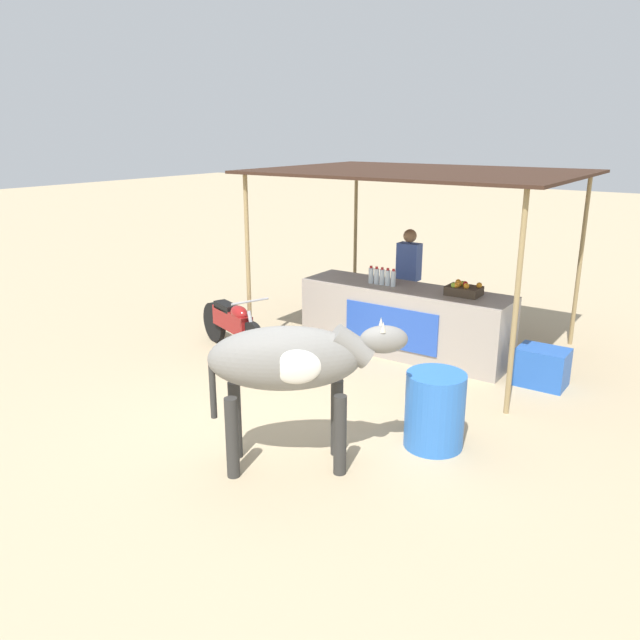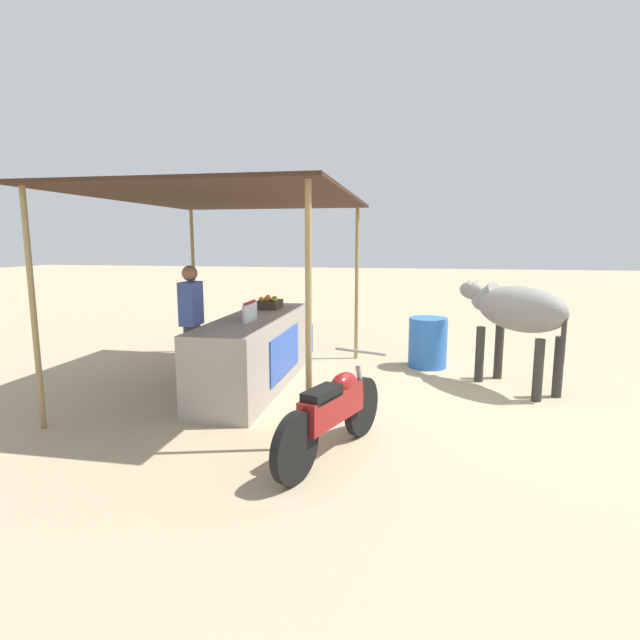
{
  "view_description": "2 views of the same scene",
  "coord_description": "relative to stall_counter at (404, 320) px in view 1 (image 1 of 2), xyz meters",
  "views": [
    {
      "loc": [
        3.81,
        -5.42,
        3.05
      ],
      "look_at": [
        -0.5,
        0.82,
        0.74
      ],
      "focal_mm": 35.0,
      "sensor_mm": 36.0,
      "label": 1
    },
    {
      "loc": [
        -6.29,
        0.11,
        1.96
      ],
      "look_at": [
        0.16,
        1.35,
        0.92
      ],
      "focal_mm": 28.0,
      "sensor_mm": 36.0,
      "label": 2
    }
  ],
  "objects": [
    {
      "name": "cooler_box",
      "position": [
        1.97,
        -0.1,
        -0.24
      ],
      "size": [
        0.6,
        0.44,
        0.48
      ],
      "primitive_type": "cube",
      "color": "blue",
      "rests_on": "ground"
    },
    {
      "name": "vendor_behind_counter",
      "position": [
        -0.34,
        0.75,
        0.37
      ],
      "size": [
        0.34,
        0.22,
        1.65
      ],
      "color": "#383842",
      "rests_on": "ground"
    },
    {
      "name": "ground_plane",
      "position": [
        0.0,
        -2.2,
        -0.48
      ],
      "size": [
        60.0,
        60.0,
        0.0
      ],
      "primitive_type": "plane",
      "color": "tan"
    },
    {
      "name": "water_bottle_row",
      "position": [
        -0.35,
        -0.05,
        0.59
      ],
      "size": [
        0.43,
        0.07,
        0.25
      ],
      "color": "silver",
      "rests_on": "stall_counter"
    },
    {
      "name": "motorcycle_parked",
      "position": [
        -1.99,
        -1.39,
        -0.05
      ],
      "size": [
        1.71,
        0.81,
        0.9
      ],
      "color": "black",
      "rests_on": "ground"
    },
    {
      "name": "water_barrel",
      "position": [
        1.53,
        -2.31,
        -0.09
      ],
      "size": [
        0.59,
        0.59,
        0.78
      ],
      "primitive_type": "cylinder",
      "color": "blue",
      "rests_on": "ground"
    },
    {
      "name": "cow",
      "position": [
        0.6,
        -3.41,
        0.55
      ],
      "size": [
        1.66,
        1.4,
        1.44
      ],
      "color": "gray",
      "rests_on": "ground"
    },
    {
      "name": "stall_counter",
      "position": [
        0.0,
        0.0,
        0.0
      ],
      "size": [
        3.0,
        0.82,
        0.96
      ],
      "color": "#9E9389",
      "rests_on": "ground"
    },
    {
      "name": "fruit_crate",
      "position": [
        0.83,
        0.05,
        0.56
      ],
      "size": [
        0.44,
        0.32,
        0.18
      ],
      "color": "#3F3326",
      "rests_on": "stall_counter"
    },
    {
      "name": "stall_awning",
      "position": [
        0.0,
        0.3,
        1.96
      ],
      "size": [
        4.2,
        3.2,
        2.54
      ],
      "color": "#382319",
      "rests_on": "ground"
    }
  ]
}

